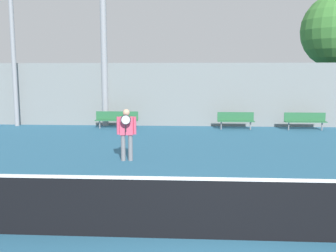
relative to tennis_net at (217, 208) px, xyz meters
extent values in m
plane|color=#285B7A|center=(0.00, 0.00, -0.54)|extent=(100.00, 100.00, 0.00)
cube|color=black|center=(0.00, 0.00, -0.03)|extent=(11.24, 0.03, 1.01)
cube|color=white|center=(0.00, 0.00, 0.50)|extent=(11.24, 0.04, 0.05)
cylinder|color=slate|center=(-2.56, 5.70, -0.13)|extent=(0.14, 0.14, 0.82)
cylinder|color=slate|center=(-2.33, 5.72, -0.13)|extent=(0.14, 0.14, 0.82)
cube|color=#DB4C6B|center=(-2.45, 5.71, 0.57)|extent=(0.43, 0.24, 0.57)
cylinder|color=#DB4C6B|center=(-2.70, 5.68, 0.58)|extent=(0.10, 0.10, 0.55)
cylinder|color=#DB4C6B|center=(-2.19, 5.73, 0.58)|extent=(0.10, 0.10, 0.55)
sphere|color=#DBAD89|center=(-2.45, 5.71, 0.99)|extent=(0.21, 0.21, 0.21)
cylinder|color=black|center=(-2.42, 5.43, 0.54)|extent=(0.03, 0.03, 0.22)
torus|color=black|center=(-2.42, 5.43, 0.79)|extent=(0.31, 0.05, 0.31)
cylinder|color=silver|center=(-2.42, 5.43, 0.79)|extent=(0.27, 0.03, 0.27)
cube|color=#28663D|center=(-4.09, 12.59, -0.13)|extent=(2.09, 0.40, 0.04)
cylinder|color=gray|center=(-4.93, 12.59, -0.35)|extent=(0.06, 0.06, 0.39)
cylinder|color=gray|center=(-3.26, 12.59, -0.35)|extent=(0.06, 0.06, 0.39)
cube|color=#28663D|center=(-4.09, 12.77, 0.09)|extent=(2.09, 0.04, 0.40)
cube|color=#28663D|center=(1.71, 12.59, -0.13)|extent=(1.75, 0.40, 0.04)
cylinder|color=gray|center=(1.01, 12.59, -0.35)|extent=(0.06, 0.06, 0.39)
cylinder|color=gray|center=(2.40, 12.59, -0.35)|extent=(0.06, 0.06, 0.39)
cube|color=#28663D|center=(1.71, 12.77, 0.09)|extent=(1.75, 0.04, 0.40)
cube|color=#28663D|center=(5.00, 12.59, -0.13)|extent=(1.95, 0.40, 0.04)
cylinder|color=gray|center=(4.22, 12.59, -0.35)|extent=(0.06, 0.06, 0.39)
cylinder|color=gray|center=(5.78, 12.59, -0.35)|extent=(0.06, 0.06, 0.39)
cube|color=#28663D|center=(5.00, 12.77, 0.09)|extent=(1.95, 0.04, 0.40)
cylinder|color=#939399|center=(-4.87, 13.64, 4.58)|extent=(0.32, 0.32, 10.24)
cylinder|color=#939399|center=(-9.41, 13.28, 4.10)|extent=(0.23, 0.23, 9.28)
cube|color=gray|center=(0.00, 13.74, 1.06)|extent=(26.24, 0.06, 3.21)
cylinder|color=brown|center=(8.09, 17.51, 1.14)|extent=(0.40, 0.40, 3.37)
camera|label=1|loc=(-0.43, -6.28, 2.25)|focal=42.00mm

